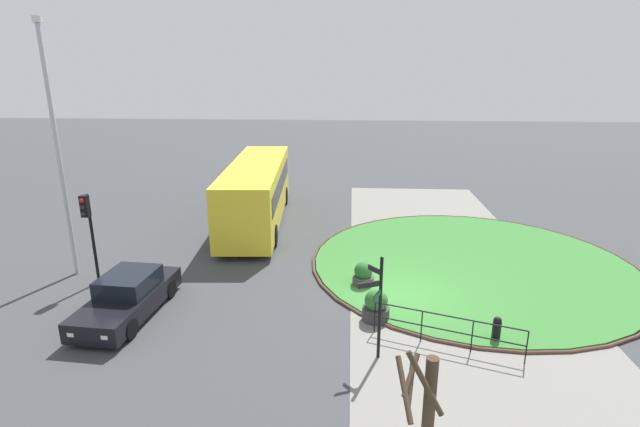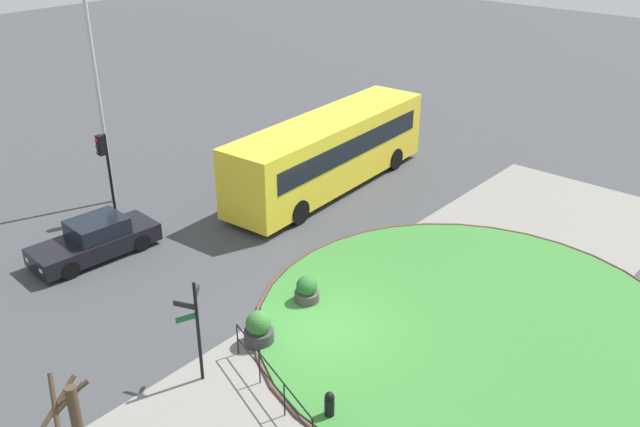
% 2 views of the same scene
% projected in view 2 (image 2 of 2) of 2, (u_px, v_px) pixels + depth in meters
% --- Properties ---
extents(ground, '(120.00, 120.00, 0.00)m').
position_uv_depth(ground, '(322.00, 330.00, 20.28)').
color(ground, '#3D3F42').
extents(sidewalk_paving, '(32.00, 7.77, 0.02)m').
position_uv_depth(sidewalk_paving, '(379.00, 359.00, 19.03)').
color(sidewalk_paving, gray).
rests_on(sidewalk_paving, ground).
extents(grass_island, '(12.88, 12.88, 0.10)m').
position_uv_depth(grass_island, '(471.00, 322.00, 20.56)').
color(grass_island, '#387A33').
rests_on(grass_island, ground).
extents(grass_kerb_ring, '(13.19, 13.19, 0.11)m').
position_uv_depth(grass_kerb_ring, '(471.00, 322.00, 20.56)').
color(grass_kerb_ring, brown).
rests_on(grass_kerb_ring, ground).
extents(signpost_directional, '(0.93, 0.67, 3.04)m').
position_uv_depth(signpost_directional, '(196.00, 325.00, 17.56)').
color(signpost_directional, black).
rests_on(signpost_directional, ground).
extents(bollard_foreground, '(0.25, 0.25, 0.79)m').
position_uv_depth(bollard_foreground, '(329.00, 405.00, 16.79)').
color(bollard_foreground, black).
rests_on(bollard_foreground, ground).
extents(railing_grass_edge, '(1.44, 4.07, 1.03)m').
position_uv_depth(railing_grass_edge, '(271.00, 378.00, 17.28)').
color(railing_grass_edge, black).
rests_on(railing_grass_edge, ground).
extents(bus_yellow, '(11.21, 3.23, 3.13)m').
position_uv_depth(bus_yellow, '(329.00, 151.00, 29.07)').
color(bus_yellow, yellow).
rests_on(bus_yellow, ground).
extents(car_trailing, '(4.54, 2.05, 1.39)m').
position_uv_depth(car_trailing, '(96.00, 240.00, 24.07)').
color(car_trailing, black).
rests_on(car_trailing, ground).
extents(traffic_light_far, '(0.49, 0.27, 3.45)m').
position_uv_depth(traffic_light_far, '(104.00, 158.00, 26.01)').
color(traffic_light_far, black).
rests_on(traffic_light_far, ground).
extents(lamppost_tall, '(0.32, 0.32, 9.46)m').
position_uv_depth(lamppost_tall, '(97.00, 83.00, 26.30)').
color(lamppost_tall, '#B7B7BC').
rests_on(lamppost_tall, ground).
extents(planter_near_signpost, '(0.79, 0.79, 0.96)m').
position_uv_depth(planter_near_signpost, '(307.00, 291.00, 21.40)').
color(planter_near_signpost, '#47423D').
rests_on(planter_near_signpost, ground).
extents(planter_kerbside, '(0.87, 0.87, 1.06)m').
position_uv_depth(planter_kerbside, '(259.00, 329.00, 19.50)').
color(planter_kerbside, '#383838').
rests_on(planter_kerbside, ground).
extents(street_tree_bare, '(1.19, 0.85, 2.86)m').
position_uv_depth(street_tree_bare, '(75.00, 427.00, 14.57)').
color(street_tree_bare, '#423323').
rests_on(street_tree_bare, ground).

